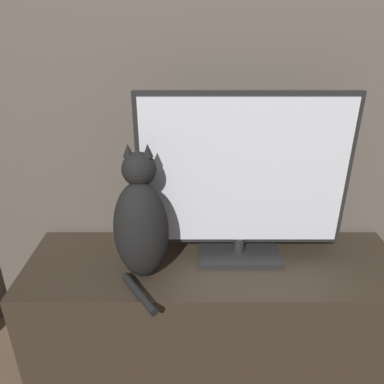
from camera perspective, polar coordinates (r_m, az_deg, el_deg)
The scene contains 4 objects.
wall_back at distance 1.49m, azimuth 3.38°, elevation 21.55°, with size 4.80×0.05×2.60m.
tv_stand at distance 1.66m, azimuth 2.99°, elevation -17.94°, with size 1.47×0.45×0.52m.
tv at distance 1.39m, azimuth 7.58°, elevation 1.87°, with size 0.78×0.20×0.65m.
cat at distance 1.34m, azimuth -7.91°, elevation -4.90°, with size 0.20×0.32×0.50m.
Camera 1 is at (-0.09, -0.25, 1.39)m, focal length 35.00 mm.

